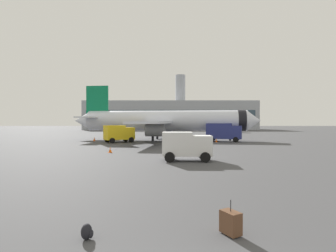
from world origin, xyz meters
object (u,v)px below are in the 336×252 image
Objects in this scene: airplane_at_gate at (164,121)px; safety_cone_near at (216,140)px; safety_cone_far at (110,150)px; service_truck at (119,133)px; fuel_truck at (223,131)px; cargo_van at (186,145)px; safety_cone_mid at (94,139)px; rolling_suitcase at (231,222)px; traveller_backpack at (87,232)px.

airplane_at_gate reaches higher than safety_cone_near.
safety_cone_far is (-14.93, -15.30, -0.01)m from safety_cone_near.
fuel_truck reaches higher than service_truck.
safety_cone_mid is at bearing 122.00° from cargo_van.
safety_cone_far is at bearing -134.81° from fuel_truck.
rolling_suitcase is at bearing -99.66° from safety_cone_near.
safety_cone_near is (-1.49, -1.23, -1.46)m from fuel_truck.
airplane_at_gate is 8.04× the size of cargo_van.
traveller_backpack is (4.17, -22.31, -0.07)m from safety_cone_far.
safety_cone_near is 21.38m from safety_cone_far.
safety_cone_far is (6.70, -17.60, -0.06)m from safety_cone_mid.
fuel_truck is at bearing 70.34° from cargo_van.
safety_cone_far is (-8.26, 6.33, -1.14)m from cargo_van.
rolling_suitcase reaches higher than safety_cone_far.
service_truck reaches higher than rolling_suitcase.
airplane_at_gate reaches higher than safety_cone_far.
airplane_at_gate is 10.73m from safety_cone_near.
service_truck is 18.21m from fuel_truck.
airplane_at_gate is at bearing 37.34° from service_truck.
fuel_truck is at bearing 39.54° from safety_cone_near.
service_truck is at bearing -33.23° from safety_cone_mid.
safety_cone_mid is 0.68× the size of rolling_suitcase.
safety_cone_mid is (-21.63, 2.31, 0.06)m from safety_cone_near.
cargo_van is 15.68m from rolling_suitcase.
cargo_van is at bearing -37.49° from safety_cone_far.
airplane_at_gate reaches higher than rolling_suitcase.
airplane_at_gate is 21.17m from safety_cone_far.
fuel_truck is (10.52, -3.52, -1.88)m from airplane_at_gate.
safety_cone_near is (6.67, 21.63, -1.14)m from cargo_van.
safety_cone_far is 23.59m from rolling_suitcase.
cargo_van is 16.53m from traveller_backpack.
service_truck is 14.45m from safety_cone_far.
traveller_backpack is at bearing -104.34° from cargo_van.
safety_cone_mid is at bearing 177.35° from fuel_truck.
safety_cone_far is (1.65, -14.29, -1.30)m from service_truck.
airplane_at_gate is at bearing 161.47° from fuel_truck.
fuel_truck reaches higher than rolling_suitcase.
traveller_backpack is at bearing -107.51° from fuel_truck.
service_truck is 22.88m from cargo_van.
safety_cone_mid is at bearing 105.24° from traveller_backpack.
safety_cone_mid is 42.43m from rolling_suitcase.
safety_cone_mid is 1.21× the size of safety_cone_far.
airplane_at_gate is at bearing 87.65° from traveller_backpack.
cargo_van is at bearing -84.91° from airplane_at_gate.
traveller_backpack is at bearing -80.97° from service_truck.
safety_cone_near is 1.32× the size of traveller_backpack.
cargo_van is 4.04× the size of rolling_suitcase.
fuel_truck is 10.40× the size of safety_cone_far.
safety_cone_near reaches higher than safety_cone_far.
service_truck is at bearing 105.75° from rolling_suitcase.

